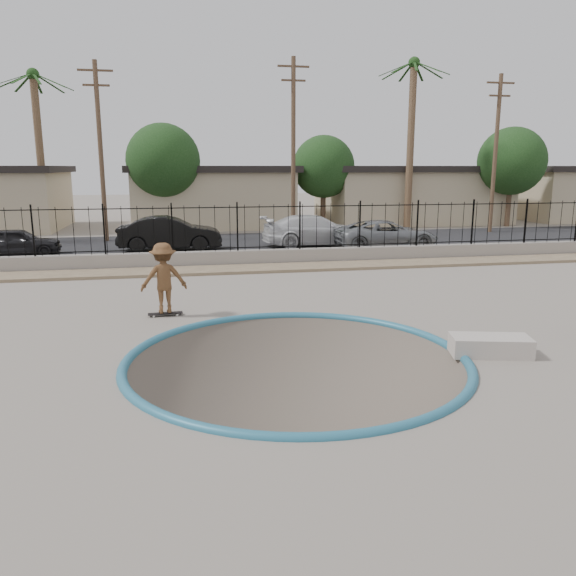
{
  "coord_description": "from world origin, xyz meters",
  "views": [
    {
      "loc": [
        -2.23,
        -11.59,
        3.82
      ],
      "look_at": [
        0.41,
        2.0,
        0.83
      ],
      "focal_mm": 35.0,
      "sensor_mm": 36.0,
      "label": 1
    }
  ],
  "objects_px": {
    "car_c": "(315,231)",
    "car_d": "(386,235)",
    "car_a": "(18,242)",
    "car_b": "(170,233)",
    "concrete_ledge": "(490,346)",
    "skater": "(164,282)",
    "skateboard": "(165,313)"
  },
  "relations": [
    {
      "from": "skater",
      "to": "car_a",
      "type": "height_order",
      "value": "skater"
    },
    {
      "from": "concrete_ledge",
      "to": "car_d",
      "type": "distance_m",
      "value": 15.28
    },
    {
      "from": "skater",
      "to": "skateboard",
      "type": "distance_m",
      "value": 0.85
    },
    {
      "from": "car_a",
      "to": "car_c",
      "type": "distance_m",
      "value": 13.47
    },
    {
      "from": "concrete_ledge",
      "to": "car_c",
      "type": "xyz_separation_m",
      "value": [
        0.3,
        16.5,
        0.59
      ]
    },
    {
      "from": "concrete_ledge",
      "to": "car_b",
      "type": "xyz_separation_m",
      "value": [
        -6.67,
        16.41,
        0.62
      ]
    },
    {
      "from": "skater",
      "to": "car_c",
      "type": "xyz_separation_m",
      "value": [
        6.98,
        12.0,
        -0.12
      ]
    },
    {
      "from": "concrete_ledge",
      "to": "skater",
      "type": "bearing_deg",
      "value": 146.04
    },
    {
      "from": "skateboard",
      "to": "car_c",
      "type": "distance_m",
      "value": 13.9
    },
    {
      "from": "skateboard",
      "to": "car_d",
      "type": "distance_m",
      "value": 14.46
    },
    {
      "from": "skateboard",
      "to": "concrete_ledge",
      "type": "xyz_separation_m",
      "value": [
        6.68,
        -4.5,
        0.14
      ]
    },
    {
      "from": "car_b",
      "to": "skater",
      "type": "bearing_deg",
      "value": -178.51
    },
    {
      "from": "skateboard",
      "to": "concrete_ledge",
      "type": "height_order",
      "value": "concrete_ledge"
    },
    {
      "from": "car_c",
      "to": "skater",
      "type": "bearing_deg",
      "value": 147.46
    },
    {
      "from": "skateboard",
      "to": "car_b",
      "type": "distance_m",
      "value": 11.93
    },
    {
      "from": "skater",
      "to": "skateboard",
      "type": "bearing_deg",
      "value": 128.6
    },
    {
      "from": "car_b",
      "to": "car_c",
      "type": "relative_size",
      "value": 0.91
    },
    {
      "from": "car_d",
      "to": "car_b",
      "type": "bearing_deg",
      "value": 80.0
    },
    {
      "from": "skateboard",
      "to": "car_c",
      "type": "bearing_deg",
      "value": 55.72
    },
    {
      "from": "car_c",
      "to": "car_d",
      "type": "bearing_deg",
      "value": -120.02
    },
    {
      "from": "concrete_ledge",
      "to": "car_b",
      "type": "height_order",
      "value": "car_b"
    },
    {
      "from": "car_a",
      "to": "car_d",
      "type": "bearing_deg",
      "value": -97.58
    },
    {
      "from": "car_b",
      "to": "skateboard",
      "type": "bearing_deg",
      "value": -178.51
    },
    {
      "from": "skateboard",
      "to": "car_b",
      "type": "bearing_deg",
      "value": 85.83
    },
    {
      "from": "skateboard",
      "to": "car_a",
      "type": "distance_m",
      "value": 13.18
    },
    {
      "from": "car_c",
      "to": "car_d",
      "type": "distance_m",
      "value": 3.45
    },
    {
      "from": "car_b",
      "to": "concrete_ledge",
      "type": "bearing_deg",
      "value": -156.32
    },
    {
      "from": "skateboard",
      "to": "car_d",
      "type": "height_order",
      "value": "car_d"
    },
    {
      "from": "car_a",
      "to": "car_c",
      "type": "relative_size",
      "value": 0.69
    },
    {
      "from": "concrete_ledge",
      "to": "car_a",
      "type": "relative_size",
      "value": 0.45
    },
    {
      "from": "skateboard",
      "to": "car_c",
      "type": "relative_size",
      "value": 0.17
    },
    {
      "from": "skater",
      "to": "car_d",
      "type": "xyz_separation_m",
      "value": [
        10.03,
        10.4,
        -0.2
      ]
    }
  ]
}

